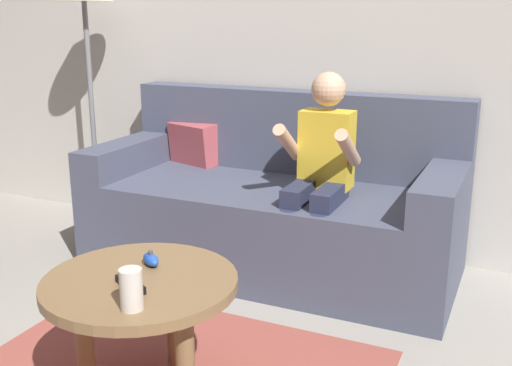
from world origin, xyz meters
The scene contains 8 objects.
wall_back centered at (0.00, 1.76, 1.25)m, with size 4.91×0.05×2.50m, color beige.
couch centered at (-0.11, 1.36, 0.31)m, with size 1.84×0.80×0.87m.
person_seated_on_couch centered at (0.20, 1.18, 0.58)m, with size 0.34×0.41×1.01m.
coffee_table centered at (-0.03, 0.09, 0.38)m, with size 0.62×0.62×0.45m.
game_remote_black_near_edge centered at (-0.01, 0.02, 0.47)m, with size 0.14×0.10×0.03m.
nunchuk_blue centered at (-0.05, 0.19, 0.47)m, with size 0.10×0.09×0.05m.
soda_can centered at (0.07, -0.10, 0.51)m, with size 0.07×0.07×0.12m, color silver.
floor_lamp centered at (-1.31, 1.46, 1.32)m, with size 0.32×0.32×1.53m.
Camera 1 is at (1.05, -1.39, 1.27)m, focal length 42.92 mm.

